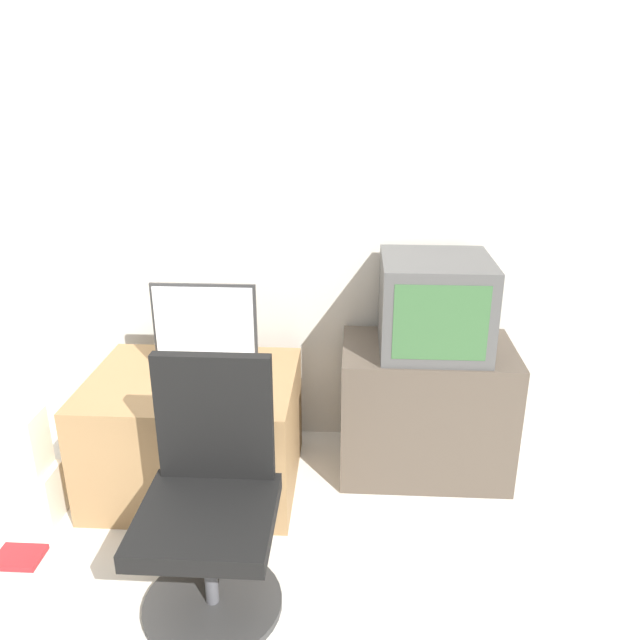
# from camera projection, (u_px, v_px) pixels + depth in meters

# --- Properties ---
(ground_plane) EXTENTS (12.00, 12.00, 0.00)m
(ground_plane) POSITION_uv_depth(u_px,v_px,m) (180.00, 606.00, 2.39)
(ground_plane) COLOR beige
(wall_back) EXTENTS (4.40, 0.05, 2.60)m
(wall_back) POSITION_uv_depth(u_px,v_px,m) (229.00, 204.00, 3.16)
(wall_back) COLOR beige
(wall_back) RESTS_ON ground_plane
(desk) EXTENTS (0.97, 0.76, 0.58)m
(desk) POSITION_uv_depth(u_px,v_px,m) (195.00, 431.00, 3.04)
(desk) COLOR #937047
(desk) RESTS_ON ground_plane
(side_stand) EXTENTS (0.84, 0.53, 0.67)m
(side_stand) POSITION_uv_depth(u_px,v_px,m) (425.00, 408.00, 3.15)
(side_stand) COLOR #4C4238
(side_stand) RESTS_ON ground_plane
(main_monitor) EXTENTS (0.49, 0.23, 0.44)m
(main_monitor) POSITION_uv_depth(u_px,v_px,m) (205.00, 331.00, 2.93)
(main_monitor) COLOR #2D2D2D
(main_monitor) RESTS_ON desk
(keyboard) EXTENTS (0.36, 0.10, 0.01)m
(keyboard) POSITION_uv_depth(u_px,v_px,m) (195.00, 386.00, 2.84)
(keyboard) COLOR silver
(keyboard) RESTS_ON desk
(mouse) EXTENTS (0.07, 0.04, 0.03)m
(mouse) POSITION_uv_depth(u_px,v_px,m) (250.00, 387.00, 2.81)
(mouse) COLOR silver
(mouse) RESTS_ON desk
(crt_tv) EXTENTS (0.51, 0.50, 0.45)m
(crt_tv) POSITION_uv_depth(u_px,v_px,m) (434.00, 304.00, 2.94)
(crt_tv) COLOR #474747
(crt_tv) RESTS_ON side_stand
(office_chair) EXTENTS (0.53, 0.53, 0.96)m
(office_chair) POSITION_uv_depth(u_px,v_px,m) (210.00, 508.00, 2.31)
(office_chair) COLOR #333333
(office_chair) RESTS_ON ground_plane
(cardboard_box_lower) EXTENTS (0.25, 0.18, 0.26)m
(cardboard_box_lower) POSITION_uv_depth(u_px,v_px,m) (31.00, 494.00, 2.83)
(cardboard_box_lower) COLOR beige
(cardboard_box_lower) RESTS_ON ground_plane
(cardboard_box_upper) EXTENTS (0.19, 0.17, 0.29)m
(cardboard_box_upper) POSITION_uv_depth(u_px,v_px,m) (21.00, 443.00, 2.73)
(cardboard_box_upper) COLOR beige
(cardboard_box_upper) RESTS_ON cardboard_box_lower
(book) EXTENTS (0.19, 0.15, 0.02)m
(book) POSITION_uv_depth(u_px,v_px,m) (19.00, 557.00, 2.62)
(book) COLOR maroon
(book) RESTS_ON ground_plane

